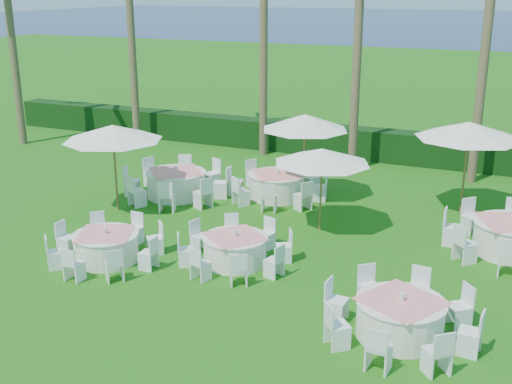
{
  "coord_description": "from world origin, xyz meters",
  "views": [
    {
      "loc": [
        5.82,
        -12.62,
        6.65
      ],
      "look_at": [
        -0.73,
        2.54,
        1.3
      ],
      "focal_mm": 45.0,
      "sensor_mm": 36.0,
      "label": 1
    }
  ],
  "objects_px": {
    "banquet_table_f": "(511,237)",
    "umbrella_b": "(322,156)",
    "banquet_table_e": "(277,185)",
    "umbrella_d": "(469,130)",
    "banquet_table_b": "(235,249)",
    "banquet_table_a": "(106,246)",
    "umbrella_c": "(305,122)",
    "banquet_table_d": "(176,183)",
    "umbrella_a": "(113,133)",
    "banquet_table_c": "(400,317)"
  },
  "relations": [
    {
      "from": "umbrella_d",
      "to": "banquet_table_a",
      "type": "bearing_deg",
      "value": -137.38
    },
    {
      "from": "banquet_table_e",
      "to": "umbrella_d",
      "type": "distance_m",
      "value": 6.15
    },
    {
      "from": "banquet_table_c",
      "to": "umbrella_b",
      "type": "height_order",
      "value": "umbrella_b"
    },
    {
      "from": "banquet_table_b",
      "to": "banquet_table_f",
      "type": "xyz_separation_m",
      "value": [
        6.28,
        3.41,
        0.07
      ]
    },
    {
      "from": "banquet_table_b",
      "to": "banquet_table_e",
      "type": "distance_m",
      "value": 5.33
    },
    {
      "from": "banquet_table_a",
      "to": "umbrella_c",
      "type": "relative_size",
      "value": 1.02
    },
    {
      "from": "banquet_table_b",
      "to": "umbrella_c",
      "type": "relative_size",
      "value": 1.01
    },
    {
      "from": "banquet_table_b",
      "to": "banquet_table_d",
      "type": "bearing_deg",
      "value": 134.88
    },
    {
      "from": "banquet_table_e",
      "to": "banquet_table_f",
      "type": "bearing_deg",
      "value": -14.27
    },
    {
      "from": "banquet_table_e",
      "to": "umbrella_b",
      "type": "xyz_separation_m",
      "value": [
        2.19,
        -2.26,
        1.75
      ]
    },
    {
      "from": "banquet_table_f",
      "to": "banquet_table_e",
      "type": "bearing_deg",
      "value": 165.73
    },
    {
      "from": "umbrella_a",
      "to": "umbrella_b",
      "type": "xyz_separation_m",
      "value": [
        6.26,
        0.85,
        -0.27
      ]
    },
    {
      "from": "banquet_table_d",
      "to": "banquet_table_c",
      "type": "bearing_deg",
      "value": -34.9
    },
    {
      "from": "banquet_table_d",
      "to": "umbrella_b",
      "type": "height_order",
      "value": "umbrella_b"
    },
    {
      "from": "banquet_table_f",
      "to": "umbrella_b",
      "type": "relative_size",
      "value": 1.26
    },
    {
      "from": "umbrella_a",
      "to": "umbrella_c",
      "type": "relative_size",
      "value": 1.07
    },
    {
      "from": "banquet_table_d",
      "to": "umbrella_b",
      "type": "distance_m",
      "value": 5.66
    },
    {
      "from": "banquet_table_c",
      "to": "umbrella_a",
      "type": "distance_m",
      "value": 10.5
    },
    {
      "from": "banquet_table_c",
      "to": "banquet_table_f",
      "type": "bearing_deg",
      "value": 71.18
    },
    {
      "from": "banquet_table_e",
      "to": "umbrella_a",
      "type": "distance_m",
      "value": 5.5
    },
    {
      "from": "banquet_table_b",
      "to": "banquet_table_d",
      "type": "distance_m",
      "value": 5.72
    },
    {
      "from": "umbrella_d",
      "to": "banquet_table_b",
      "type": "bearing_deg",
      "value": -128.22
    },
    {
      "from": "banquet_table_f",
      "to": "umbrella_c",
      "type": "height_order",
      "value": "umbrella_c"
    },
    {
      "from": "banquet_table_c",
      "to": "umbrella_a",
      "type": "xyz_separation_m",
      "value": [
        -9.49,
        4.02,
        2.04
      ]
    },
    {
      "from": "banquet_table_b",
      "to": "umbrella_c",
      "type": "height_order",
      "value": "umbrella_c"
    },
    {
      "from": "banquet_table_b",
      "to": "umbrella_b",
      "type": "xyz_separation_m",
      "value": [
        1.25,
        2.99,
        1.8
      ]
    },
    {
      "from": "umbrella_b",
      "to": "banquet_table_c",
      "type": "bearing_deg",
      "value": -56.47
    },
    {
      "from": "banquet_table_f",
      "to": "umbrella_b",
      "type": "bearing_deg",
      "value": -175.22
    },
    {
      "from": "banquet_table_b",
      "to": "banquet_table_d",
      "type": "relative_size",
      "value": 0.84
    },
    {
      "from": "banquet_table_d",
      "to": "umbrella_a",
      "type": "height_order",
      "value": "umbrella_a"
    },
    {
      "from": "banquet_table_a",
      "to": "banquet_table_c",
      "type": "xyz_separation_m",
      "value": [
        7.53,
        -0.74,
        0.03
      ]
    },
    {
      "from": "banquet_table_a",
      "to": "banquet_table_f",
      "type": "xyz_separation_m",
      "value": [
        9.33,
        4.55,
        0.07
      ]
    },
    {
      "from": "umbrella_a",
      "to": "umbrella_b",
      "type": "distance_m",
      "value": 6.32
    },
    {
      "from": "umbrella_c",
      "to": "umbrella_d",
      "type": "distance_m",
      "value": 4.89
    },
    {
      "from": "banquet_table_e",
      "to": "umbrella_b",
      "type": "bearing_deg",
      "value": -45.88
    },
    {
      "from": "banquet_table_e",
      "to": "banquet_table_d",
      "type": "bearing_deg",
      "value": -158.85
    },
    {
      "from": "banquet_table_f",
      "to": "umbrella_a",
      "type": "distance_m",
      "value": 11.54
    },
    {
      "from": "banquet_table_a",
      "to": "banquet_table_e",
      "type": "distance_m",
      "value": 6.73
    },
    {
      "from": "banquet_table_f",
      "to": "umbrella_d",
      "type": "bearing_deg",
      "value": 120.12
    },
    {
      "from": "banquet_table_d",
      "to": "banquet_table_f",
      "type": "bearing_deg",
      "value": -3.56
    },
    {
      "from": "banquet_table_d",
      "to": "umbrella_c",
      "type": "distance_m",
      "value": 4.67
    },
    {
      "from": "umbrella_b",
      "to": "umbrella_d",
      "type": "relative_size",
      "value": 0.87
    },
    {
      "from": "banquet_table_d",
      "to": "umbrella_a",
      "type": "distance_m",
      "value": 2.93
    },
    {
      "from": "banquet_table_f",
      "to": "umbrella_b",
      "type": "height_order",
      "value": "umbrella_b"
    },
    {
      "from": "banquet_table_f",
      "to": "banquet_table_a",
      "type": "bearing_deg",
      "value": -154.0
    },
    {
      "from": "umbrella_c",
      "to": "banquet_table_e",
      "type": "bearing_deg",
      "value": -172.17
    },
    {
      "from": "banquet_table_a",
      "to": "umbrella_d",
      "type": "distance_m",
      "value": 10.84
    },
    {
      "from": "banquet_table_f",
      "to": "umbrella_a",
      "type": "relative_size",
      "value": 1.14
    },
    {
      "from": "banquet_table_d",
      "to": "banquet_table_f",
      "type": "distance_m",
      "value": 10.34
    },
    {
      "from": "banquet_table_d",
      "to": "umbrella_a",
      "type": "xyz_separation_m",
      "value": [
        -0.97,
        -1.92,
        2.0
      ]
    }
  ]
}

